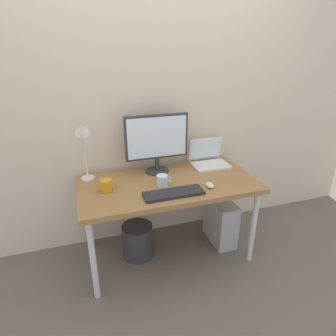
# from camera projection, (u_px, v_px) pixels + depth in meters

# --- Properties ---
(ground_plane) EXTENTS (6.00, 6.00, 0.00)m
(ground_plane) POSITION_uv_depth(u_px,v_px,m) (168.00, 253.00, 2.55)
(ground_plane) COLOR #665B51
(back_wall) EXTENTS (4.40, 0.04, 2.60)m
(back_wall) POSITION_uv_depth(u_px,v_px,m) (153.00, 97.00, 2.40)
(back_wall) COLOR beige
(back_wall) RESTS_ON ground_plane
(desk) EXTENTS (1.40, 0.71, 0.70)m
(desk) POSITION_uv_depth(u_px,v_px,m) (168.00, 189.00, 2.30)
(desk) COLOR olive
(desk) RESTS_ON ground_plane
(monitor) EXTENTS (0.53, 0.20, 0.49)m
(monitor) POSITION_uv_depth(u_px,v_px,m) (157.00, 140.00, 2.35)
(monitor) COLOR #333338
(monitor) RESTS_ON desk
(laptop) EXTENTS (0.32, 0.26, 0.23)m
(laptop) POSITION_uv_depth(u_px,v_px,m) (208.00, 158.00, 2.58)
(laptop) COLOR silver
(laptop) RESTS_ON desk
(desk_lamp) EXTENTS (0.11, 0.16, 0.49)m
(desk_lamp) POSITION_uv_depth(u_px,v_px,m) (83.00, 139.00, 2.16)
(desk_lamp) COLOR silver
(desk_lamp) RESTS_ON desk
(keyboard) EXTENTS (0.44, 0.14, 0.02)m
(keyboard) POSITION_uv_depth(u_px,v_px,m) (174.00, 193.00, 2.07)
(keyboard) COLOR #232328
(keyboard) RESTS_ON desk
(mouse) EXTENTS (0.06, 0.09, 0.03)m
(mouse) POSITION_uv_depth(u_px,v_px,m) (210.00, 185.00, 2.18)
(mouse) COLOR silver
(mouse) RESTS_ON desk
(coffee_mug) EXTENTS (0.12, 0.09, 0.09)m
(coffee_mug) POSITION_uv_depth(u_px,v_px,m) (106.00, 186.00, 2.11)
(coffee_mug) COLOR orange
(coffee_mug) RESTS_ON desk
(glass_cup) EXTENTS (0.12, 0.09, 0.09)m
(glass_cup) POSITION_uv_depth(u_px,v_px,m) (162.00, 180.00, 2.20)
(glass_cup) COLOR silver
(glass_cup) RESTS_ON desk
(computer_tower) EXTENTS (0.18, 0.36, 0.42)m
(computer_tower) POSITION_uv_depth(u_px,v_px,m) (221.00, 221.00, 2.64)
(computer_tower) COLOR #B2B2B7
(computer_tower) RESTS_ON ground_plane
(wastebasket) EXTENTS (0.26, 0.26, 0.30)m
(wastebasket) POSITION_uv_depth(u_px,v_px,m) (138.00, 241.00, 2.47)
(wastebasket) COLOR #333338
(wastebasket) RESTS_ON ground_plane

